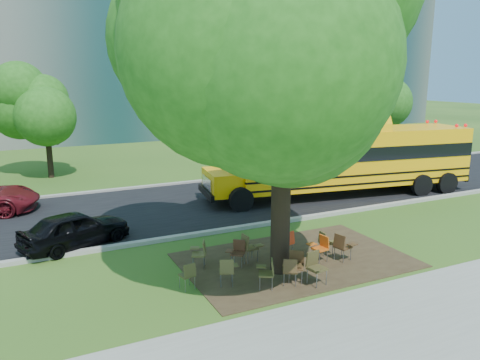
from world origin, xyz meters
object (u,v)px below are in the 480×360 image
chair_2 (268,271)px  chair_8 (200,251)px  main_tree (284,57)px  chair_1 (227,269)px  chair_10 (249,245)px  black_car (75,229)px  chair_7 (343,245)px  chair_11 (287,241)px  school_bus (350,157)px  chair_6 (321,246)px  chair_3 (295,263)px  chair_0 (189,273)px  chair_4 (291,269)px  chair_12 (325,241)px  chair_5 (315,265)px  chair_9 (238,250)px

chair_2 → chair_8: chair_8 is taller
main_tree → chair_1: (-1.79, -0.22, -5.68)m
chair_10 → black_car: 6.03m
chair_7 → chair_10: (-2.66, 1.20, 0.01)m
chair_11 → black_car: black_car is taller
school_bus → black_car: 13.09m
chair_6 → chair_1: bearing=88.3°
chair_3 → chair_1: bearing=19.6°
chair_6 → chair_10: 2.24m
chair_0 → black_car: size_ratio=0.21×
chair_3 → chair_6: size_ratio=1.06×
chair_4 → chair_11: chair_11 is taller
chair_0 → chair_4: size_ratio=0.94×
chair_1 → chair_6: 3.37m
main_tree → chair_11: 5.81m
chair_3 → chair_10: (-0.56, 1.80, 0.01)m
chair_6 → chair_3: bearing=113.2°
chair_4 → chair_12: chair_4 is taller
school_bus → chair_1: size_ratio=16.01×
chair_2 → chair_11: 2.48m
chair_5 → chair_9: bearing=-66.8°
main_tree → chair_9: (-0.93, 0.95, -5.69)m
chair_12 → chair_11: bearing=-107.8°
chair_5 → chair_12: bearing=-142.4°
chair_4 → chair_5: size_ratio=0.87×
chair_3 → chair_9: chair_3 is taller
chair_0 → chair_3: size_ratio=0.86×
chair_6 → chair_12: (0.45, 0.37, -0.04)m
main_tree → chair_0: 6.37m
main_tree → chair_7: 6.04m
school_bus → chair_3: school_bus is taller
chair_1 → chair_5: size_ratio=0.87×
chair_9 → chair_12: chair_9 is taller
chair_3 → chair_7: 2.19m
chair_4 → chair_12: size_ratio=1.05×
chair_5 → black_car: bearing=-56.5°
chair_9 → chair_11: size_ratio=0.96×
chair_6 → chair_9: (-2.48, 0.81, -0.02)m
chair_8 → chair_3: bearing=-109.7°
black_car → chair_9: bearing=-153.9°
chair_2 → chair_11: (1.71, 1.80, 0.00)m
chair_2 → chair_3: size_ratio=0.94×
school_bus → chair_10: school_bus is taller
chair_5 → chair_10: 2.40m
chair_1 → chair_9: size_ratio=1.01×
chair_0 → black_car: black_car is taller
chair_1 → chair_9: (0.86, 1.17, -0.01)m
main_tree → school_bus: size_ratio=0.74×
black_car → chair_3: bearing=-158.4°
chair_9 → chair_3: bearing=159.9°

